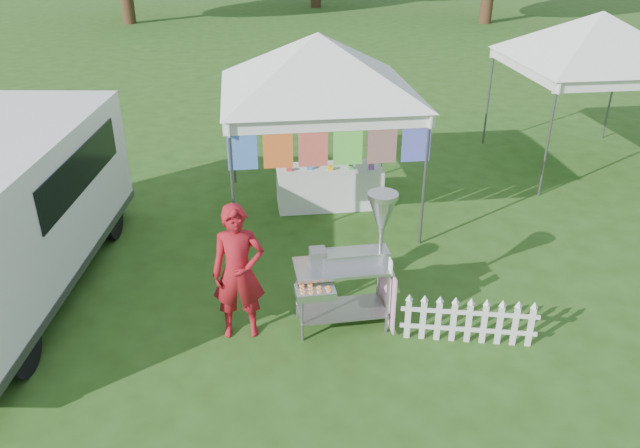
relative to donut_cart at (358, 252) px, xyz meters
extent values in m
plane|color=#274814|center=(-0.05, -0.12, -1.04)|extent=(120.00, 120.00, 0.00)
cylinder|color=#59595E|center=(-1.47, 1.96, 0.01)|extent=(0.04, 0.04, 2.10)
cylinder|color=#59595E|center=(1.37, 1.96, 0.01)|extent=(0.04, 0.04, 2.10)
cylinder|color=#59595E|center=(-1.47, 4.80, 0.01)|extent=(0.04, 0.04, 2.10)
cylinder|color=#59595E|center=(1.37, 4.80, 0.01)|extent=(0.04, 0.04, 2.10)
cube|color=white|center=(-0.05, 1.96, 0.96)|extent=(3.00, 0.03, 0.22)
cube|color=white|center=(-0.05, 4.80, 0.96)|extent=(3.00, 0.03, 0.22)
pyramid|color=white|center=(-0.05, 3.38, 1.96)|extent=(4.24, 4.24, 0.90)
cylinder|color=#59595E|center=(-0.05, 1.96, 1.04)|extent=(3.00, 0.03, 0.03)
cube|color=#1925CC|center=(-1.30, 1.96, 0.69)|extent=(0.42, 0.01, 0.70)
cube|color=red|center=(-0.80, 1.96, 0.69)|extent=(0.42, 0.01, 0.70)
cube|color=#CD195D|center=(-0.30, 1.96, 0.69)|extent=(0.42, 0.01, 0.70)
cube|color=green|center=(0.20, 1.96, 0.69)|extent=(0.42, 0.01, 0.70)
cube|color=orange|center=(0.70, 1.96, 0.69)|extent=(0.42, 0.01, 0.70)
cube|color=#7517A5|center=(1.20, 1.96, 0.69)|extent=(0.42, 0.01, 0.70)
cylinder|color=#59595E|center=(4.03, 3.46, 0.01)|extent=(0.04, 0.04, 2.10)
cylinder|color=#59595E|center=(4.03, 6.30, 0.01)|extent=(0.04, 0.04, 2.10)
cylinder|color=#59595E|center=(6.87, 6.30, 0.01)|extent=(0.04, 0.04, 2.10)
cube|color=white|center=(5.45, 3.46, 0.96)|extent=(3.00, 0.03, 0.22)
cube|color=white|center=(5.45, 6.30, 0.96)|extent=(3.00, 0.03, 0.22)
pyramid|color=white|center=(5.45, 4.88, 1.96)|extent=(4.24, 4.24, 0.90)
cylinder|color=#59595E|center=(5.45, 3.46, 1.04)|extent=(3.00, 0.03, 0.03)
cylinder|color=gray|center=(-0.70, -0.25, -0.61)|extent=(0.04, 0.04, 0.86)
cylinder|color=gray|center=(0.34, -0.22, -0.61)|extent=(0.04, 0.04, 0.86)
cylinder|color=gray|center=(-0.71, 0.22, -0.61)|extent=(0.04, 0.04, 0.86)
cylinder|color=gray|center=(0.33, 0.25, -0.61)|extent=(0.04, 0.04, 0.86)
cube|color=gray|center=(-0.19, 0.00, -0.80)|extent=(1.10, 0.57, 0.01)
cube|color=#B7B7BC|center=(-0.19, 0.00, -0.18)|extent=(1.16, 0.60, 0.04)
cube|color=#B7B7BC|center=(-0.02, 0.05, -0.09)|extent=(0.82, 0.26, 0.14)
cube|color=gray|center=(-0.47, 0.04, -0.06)|extent=(0.20, 0.21, 0.21)
cylinder|color=gray|center=(0.29, 0.06, 0.25)|extent=(0.05, 0.05, 0.86)
cone|color=#B7B7BC|center=(0.29, 0.06, 0.49)|extent=(0.35, 0.35, 0.38)
cylinder|color=#B7B7BC|center=(0.29, 0.06, 0.70)|extent=(0.37, 0.37, 0.06)
cube|color=#B7B7BC|center=(-0.56, -0.37, -0.27)|extent=(0.46, 0.30, 0.10)
cube|color=#E69BC1|center=(0.39, 0.02, -0.61)|extent=(0.04, 0.71, 0.77)
cube|color=white|center=(0.34, -0.25, -0.07)|extent=(0.02, 0.13, 0.17)
imported|color=maroon|center=(-1.42, 0.01, -0.18)|extent=(0.64, 0.43, 1.72)
cube|color=#59595E|center=(-4.54, 1.30, -0.68)|extent=(2.74, 5.35, 0.12)
cube|color=silver|center=(-4.24, 3.46, -0.23)|extent=(2.00, 0.97, 0.91)
cube|color=black|center=(-3.44, 1.76, 0.53)|extent=(0.41, 2.76, 0.56)
cube|color=black|center=(-4.19, 3.83, 0.53)|extent=(1.71, 0.27, 0.56)
cylinder|color=black|center=(-3.88, -0.42, -0.69)|extent=(0.32, 0.71, 0.69)
cylinder|color=black|center=(-3.43, 2.79, -0.69)|extent=(0.32, 0.71, 0.69)
cube|color=silver|center=(0.57, -0.36, -0.76)|extent=(0.07, 0.04, 0.56)
cube|color=silver|center=(0.74, -0.40, -0.76)|extent=(0.07, 0.04, 0.56)
cube|color=silver|center=(0.92, -0.45, -0.76)|extent=(0.07, 0.04, 0.56)
cube|color=silver|center=(1.09, -0.49, -0.76)|extent=(0.07, 0.04, 0.56)
cube|color=silver|center=(1.27, -0.53, -0.76)|extent=(0.07, 0.04, 0.56)
cube|color=silver|center=(1.44, -0.58, -0.76)|extent=(0.07, 0.04, 0.56)
cube|color=silver|center=(1.61, -0.62, -0.76)|extent=(0.07, 0.04, 0.56)
cube|color=silver|center=(1.79, -0.66, -0.76)|extent=(0.07, 0.04, 0.56)
cube|color=silver|center=(1.96, -0.71, -0.76)|extent=(0.07, 0.04, 0.56)
cube|color=silver|center=(1.27, -0.53, -0.86)|extent=(1.58, 0.42, 0.05)
cube|color=silver|center=(1.27, -0.53, -0.62)|extent=(1.58, 0.42, 0.05)
cube|color=white|center=(0.17, 3.54, -0.68)|extent=(1.80, 0.70, 0.70)
camera|label=1|loc=(-1.28, -6.34, 3.66)|focal=35.00mm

